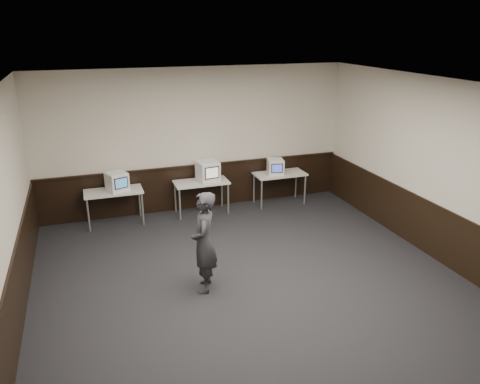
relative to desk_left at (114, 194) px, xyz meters
name	(u,v)px	position (x,y,z in m)	size (l,w,h in m)	color
floor	(259,294)	(1.90, -3.60, -0.68)	(8.00, 8.00, 0.00)	black
ceiling	(262,89)	(1.90, -3.60, 2.52)	(8.00, 8.00, 0.00)	white
back_wall	(196,140)	(1.90, 0.40, 0.92)	(7.00, 7.00, 0.00)	beige
right_wall	(452,176)	(5.40, -3.60, 0.92)	(8.00, 8.00, 0.00)	beige
wainscot_back	(197,187)	(1.90, 0.38, -0.18)	(6.98, 0.04, 1.00)	black
wainscot_left	(15,307)	(-1.58, -3.60, -0.18)	(0.04, 7.98, 1.00)	black
wainscot_right	(442,235)	(5.38, -3.60, -0.18)	(0.04, 7.98, 1.00)	black
wainscot_rail	(197,165)	(1.90, 0.36, 0.34)	(6.98, 0.06, 0.04)	black
desk_left	(114,194)	(0.00, 0.00, 0.00)	(1.20, 0.60, 0.75)	silver
desk_center	(201,184)	(1.90, 0.00, 0.00)	(1.20, 0.60, 0.75)	silver
desk_right	(280,176)	(3.80, 0.00, 0.00)	(1.20, 0.60, 0.75)	silver
emac_left	(117,182)	(0.09, -0.01, 0.27)	(0.50, 0.52, 0.39)	white
emac_center	(208,171)	(2.06, 0.02, 0.29)	(0.50, 0.52, 0.44)	white
emac_right	(275,167)	(3.67, -0.03, 0.25)	(0.43, 0.44, 0.36)	white
person	(204,242)	(1.14, -3.17, 0.15)	(0.60, 0.39, 1.65)	#28282E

